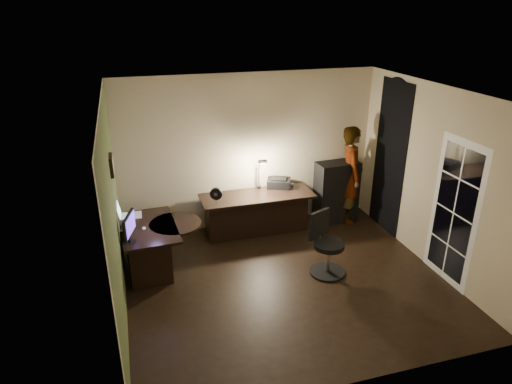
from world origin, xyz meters
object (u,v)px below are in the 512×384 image
object	(u,v)px
desk_right	(257,214)
cabinet	(336,192)
monitor	(129,233)
person	(351,175)
desk_left	(151,248)
office_chair	(329,245)

from	to	relation	value
desk_right	cabinet	size ratio (longest dim) A/B	1.70
monitor	person	world-z (taller)	person
desk_right	person	world-z (taller)	person
cabinet	desk_right	bearing A→B (deg)	179.24
desk_left	cabinet	bearing A→B (deg)	9.76
desk_left	office_chair	distance (m)	2.64
desk_left	cabinet	world-z (taller)	cabinet
cabinet	office_chair	distance (m)	1.82
cabinet	monitor	xyz separation A→B (m)	(-3.65, -1.16, 0.29)
monitor	person	bearing A→B (deg)	32.67
cabinet	person	distance (m)	0.40
desk_left	monitor	size ratio (longest dim) A/B	2.70
office_chair	desk_left	bearing A→B (deg)	137.09
desk_left	monitor	bearing A→B (deg)	-127.68
desk_left	desk_right	bearing A→B (deg)	17.18
desk_left	cabinet	size ratio (longest dim) A/B	1.11
desk_left	person	bearing A→B (deg)	8.38
desk_right	cabinet	xyz separation A→B (m)	(1.51, 0.08, 0.20)
desk_right	office_chair	bearing A→B (deg)	-67.08
desk_right	cabinet	distance (m)	1.53
desk_left	cabinet	distance (m)	3.45
monitor	desk_right	bearing A→B (deg)	43.45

